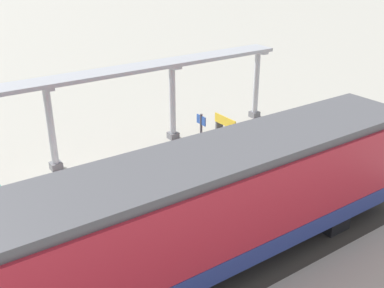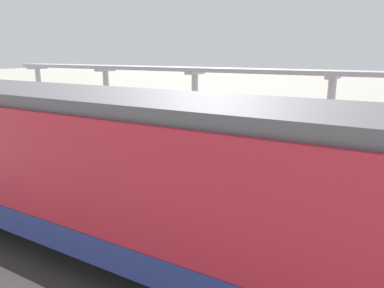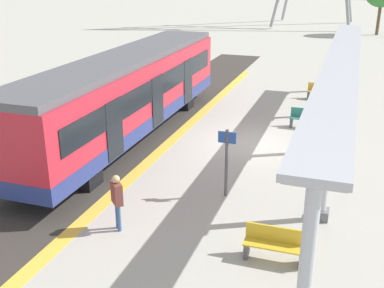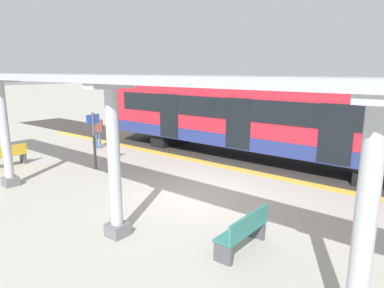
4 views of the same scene
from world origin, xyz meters
TOP-DOWN VIEW (x-y plane):
  - ground_plane at (0.00, 0.00)m, footprint 176.00×176.00m
  - tactile_edge_strip at (-3.29, 0.00)m, footprint 0.47×26.84m
  - trackbed at (-5.13, 0.00)m, footprint 3.20×38.84m
  - train_near_carriage at (-5.12, -0.88)m, footprint 2.65×14.85m
  - canopy_pillar_nearest at (3.08, -10.38)m, footprint 1.10×0.44m
  - canopy_pillar_second at (3.08, -5.37)m, footprint 1.10×0.44m
  - canopy_pillar_third at (3.08, 0.15)m, footprint 1.10×0.44m
  - canopy_beam at (3.08, -0.03)m, footprint 1.20×21.50m
  - bench_far_end at (2.15, -7.81)m, footprint 1.50×0.45m
  - platform_info_sign at (0.12, -4.84)m, footprint 0.56×0.10m
  - passenger_waiting_near_edge at (-2.13, -7.76)m, footprint 0.48×0.49m

SIDE VIEW (x-z plane):
  - ground_plane at x=0.00m, z-range 0.00..0.00m
  - trackbed at x=-5.13m, z-range 0.00..0.01m
  - tactile_edge_strip at x=-3.29m, z-range 0.00..0.01m
  - bench_far_end at x=2.15m, z-range 0.01..0.87m
  - passenger_waiting_near_edge at x=-2.13m, z-range 0.20..1.83m
  - platform_info_sign at x=0.12m, z-range 0.23..2.43m
  - canopy_pillar_nearest at x=3.08m, z-range 0.03..3.51m
  - canopy_pillar_second at x=3.08m, z-range 0.03..3.51m
  - canopy_pillar_third at x=3.08m, z-range 0.03..3.51m
  - train_near_carriage at x=-5.12m, z-range 0.09..3.57m
  - canopy_beam at x=3.08m, z-range 3.49..3.65m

